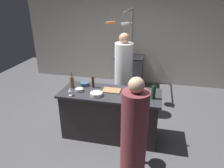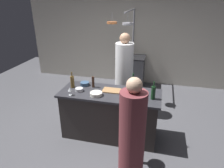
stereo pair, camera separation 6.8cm
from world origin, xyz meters
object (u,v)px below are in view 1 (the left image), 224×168
at_px(wine_glass_near_right_guest, 70,90).
at_px(mixing_bowl_blue, 84,84).
at_px(pepper_mill, 93,82).
at_px(wine_glass_near_left_guest, 139,89).
at_px(mixing_bowl_steel, 79,90).
at_px(stove_range, 129,71).
at_px(mixing_bowl_ceramic, 96,94).
at_px(guest_right, 134,139).
at_px(cutting_board, 112,90).
at_px(wine_bottle_red, 154,92).
at_px(wine_bottle_green, 133,83).
at_px(wine_bottle_amber, 72,82).
at_px(bar_stool_right, 134,143).
at_px(wine_bottle_white, 133,92).
at_px(chef, 123,78).

relative_size(wine_glass_near_right_guest, mixing_bowl_blue, 0.87).
xyz_separation_m(pepper_mill, mixing_bowl_blue, (-0.19, 0.04, -0.07)).
relative_size(wine_glass_near_left_guest, mixing_bowl_steel, 1.02).
height_order(stove_range, mixing_bowl_ceramic, mixing_bowl_ceramic).
distance_m(guest_right, mixing_bowl_blue, 1.64).
distance_m(guest_right, pepper_mill, 1.50).
bearing_deg(stove_range, guest_right, -80.94).
height_order(cutting_board, wine_glass_near_right_guest, wine_glass_near_right_guest).
height_order(cutting_board, wine_glass_near_left_guest, wine_glass_near_left_guest).
xyz_separation_m(stove_range, wine_bottle_red, (0.75, -2.52, 0.57)).
bearing_deg(cutting_board, wine_bottle_green, 24.66).
distance_m(wine_bottle_amber, wine_glass_near_right_guest, 0.33).
relative_size(bar_stool_right, mixing_bowl_steel, 4.76).
xyz_separation_m(wine_glass_near_left_guest, mixing_bowl_blue, (-1.05, 0.18, -0.07)).
xyz_separation_m(stove_range, cutting_board, (0.01, -2.38, 0.46)).
height_order(wine_bottle_amber, wine_glass_near_left_guest, wine_bottle_amber).
xyz_separation_m(guest_right, wine_bottle_amber, (-1.29, 1.06, 0.26)).
height_order(pepper_mill, wine_glass_near_right_guest, pepper_mill).
distance_m(stove_range, pepper_mill, 2.40).
bearing_deg(mixing_bowl_steel, wine_bottle_red, 0.17).
bearing_deg(wine_bottle_green, wine_bottle_amber, -170.34).
bearing_deg(stove_range, wine_bottle_amber, -106.97).
bearing_deg(mixing_bowl_steel, wine_bottle_green, 18.67).
xyz_separation_m(stove_range, wine_glass_near_right_guest, (-0.64, -2.72, 0.56)).
xyz_separation_m(wine_bottle_white, mixing_bowl_steel, (-0.98, 0.06, -0.08)).
distance_m(bar_stool_right, wine_glass_near_left_guest, 0.89).
xyz_separation_m(stove_range, bar_stool_right, (0.53, -3.07, -0.07)).
height_order(cutting_board, pepper_mill, pepper_mill).
distance_m(wine_bottle_amber, mixing_bowl_steel, 0.24).
bearing_deg(wine_glass_near_right_guest, wine_bottle_green, 26.66).
bearing_deg(mixing_bowl_ceramic, wine_bottle_green, 35.71).
bearing_deg(bar_stool_right, guest_right, -86.40).
relative_size(wine_bottle_red, mixing_bowl_blue, 1.85).
distance_m(cutting_board, wine_bottle_red, 0.77).
xyz_separation_m(chef, wine_bottle_amber, (-0.82, -0.86, 0.18)).
bearing_deg(mixing_bowl_blue, bar_stool_right, -37.00).
bearing_deg(mixing_bowl_steel, mixing_bowl_blue, 88.82).
bearing_deg(stove_range, mixing_bowl_ceramic, -94.39).
relative_size(wine_bottle_white, mixing_bowl_steel, 2.05).
bearing_deg(wine_bottle_white, wine_bottle_amber, 170.89).
bearing_deg(guest_right, wine_glass_near_right_guest, 148.10).
xyz_separation_m(cutting_board, wine_bottle_amber, (-0.74, -0.02, 0.11)).
relative_size(wine_bottle_amber, mixing_bowl_ceramic, 1.44).
relative_size(wine_bottle_white, wine_glass_near_left_guest, 2.01).
bearing_deg(guest_right, wine_bottle_green, 98.30).
bearing_deg(wine_bottle_white, mixing_bowl_ceramic, -176.54).
height_order(pepper_mill, wine_glass_near_left_guest, pepper_mill).
xyz_separation_m(chef, cutting_board, (-0.07, -0.83, 0.07)).
height_order(bar_stool_right, wine_bottle_amber, wine_bottle_amber).
xyz_separation_m(cutting_board, mixing_bowl_ceramic, (-0.21, -0.25, 0.02)).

